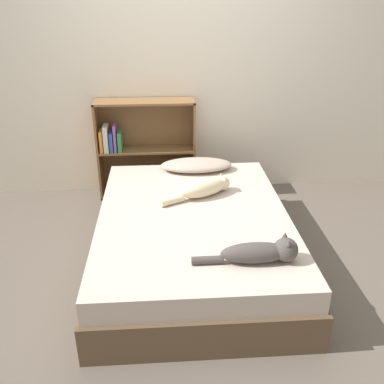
{
  "coord_description": "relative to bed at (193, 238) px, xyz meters",
  "views": [
    {
      "loc": [
        -0.2,
        -2.73,
        1.92
      ],
      "look_at": [
        0.0,
        0.15,
        0.52
      ],
      "focal_mm": 40.0,
      "sensor_mm": 36.0,
      "label": 1
    }
  ],
  "objects": [
    {
      "name": "pillow",
      "position": [
        0.08,
        0.8,
        0.26
      ],
      "size": [
        0.63,
        0.29,
        0.1
      ],
      "color": "#B29E8E",
      "rests_on": "bed"
    },
    {
      "name": "bed",
      "position": [
        0.0,
        0.0,
        0.0
      ],
      "size": [
        1.41,
        1.94,
        0.42
      ],
      "color": "brown",
      "rests_on": "ground_plane"
    },
    {
      "name": "wall_back",
      "position": [
        0.0,
        1.39,
        1.04
      ],
      "size": [
        8.0,
        0.06,
        2.5
      ],
      "color": "silver",
      "rests_on": "ground_plane"
    },
    {
      "name": "cat_light",
      "position": [
        0.11,
        0.28,
        0.28
      ],
      "size": [
        0.58,
        0.36,
        0.14
      ],
      "rotation": [
        0.0,
        0.0,
        0.46
      ],
      "color": "beige",
      "rests_on": "bed"
    },
    {
      "name": "bookshelf",
      "position": [
        -0.41,
        1.26,
        0.28
      ],
      "size": [
        0.94,
        0.26,
        0.96
      ],
      "color": "brown",
      "rests_on": "ground_plane"
    },
    {
      "name": "cat_dark",
      "position": [
        0.37,
        -0.63,
        0.28
      ],
      "size": [
        0.64,
        0.15,
        0.17
      ],
      "rotation": [
        0.0,
        0.0,
        0.01
      ],
      "color": "#47423D",
      "rests_on": "bed"
    },
    {
      "name": "ground_plane",
      "position": [
        0.0,
        0.0,
        -0.21
      ],
      "size": [
        8.0,
        8.0,
        0.0
      ],
      "primitive_type": "plane",
      "color": "brown"
    }
  ]
}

